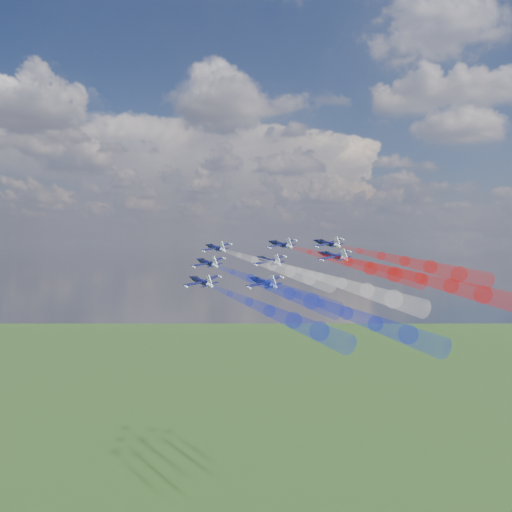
# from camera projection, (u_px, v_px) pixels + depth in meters

# --- Properties ---
(jet_lead) EXTENTS (16.08, 16.36, 7.44)m
(jet_lead) POSITION_uv_depth(u_px,v_px,m) (216.00, 248.00, 181.77)
(jet_lead) COLOR black
(trail_lead) EXTENTS (36.15, 38.76, 12.40)m
(trail_lead) POSITION_uv_depth(u_px,v_px,m) (271.00, 265.00, 157.43)
(trail_lead) COLOR silver
(jet_inner_left) EXTENTS (16.08, 16.36, 7.44)m
(jet_inner_left) POSITION_uv_depth(u_px,v_px,m) (207.00, 263.00, 164.35)
(jet_inner_left) COLOR black
(trail_inner_left) EXTENTS (36.15, 38.76, 12.40)m
(trail_inner_left) POSITION_uv_depth(u_px,v_px,m) (269.00, 285.00, 140.01)
(trail_inner_left) COLOR #1727C6
(jet_inner_right) EXTENTS (16.08, 16.36, 7.44)m
(jet_inner_right) POSITION_uv_depth(u_px,v_px,m) (281.00, 244.00, 176.57)
(jet_inner_right) COLOR black
(trail_inner_right) EXTENTS (36.15, 38.76, 12.40)m
(trail_inner_right) POSITION_uv_depth(u_px,v_px,m) (349.00, 262.00, 152.24)
(trail_inner_right) COLOR red
(jet_outer_left) EXTENTS (16.08, 16.36, 7.44)m
(jet_outer_left) POSITION_uv_depth(u_px,v_px,m) (201.00, 282.00, 148.07)
(jet_outer_left) COLOR black
(trail_outer_left) EXTENTS (36.15, 38.76, 12.40)m
(trail_outer_left) POSITION_uv_depth(u_px,v_px,m) (269.00, 311.00, 123.73)
(trail_outer_left) COLOR #1727C6
(jet_center_third) EXTENTS (16.08, 16.36, 7.44)m
(jet_center_third) POSITION_uv_depth(u_px,v_px,m) (268.00, 261.00, 161.08)
(jet_center_third) COLOR black
(trail_center_third) EXTENTS (36.15, 38.76, 12.40)m
(trail_center_third) POSITION_uv_depth(u_px,v_px,m) (342.00, 284.00, 136.74)
(trail_center_third) COLOR silver
(jet_outer_right) EXTENTS (16.08, 16.36, 7.44)m
(jet_outer_right) POSITION_uv_depth(u_px,v_px,m) (327.00, 243.00, 172.98)
(jet_outer_right) COLOR black
(trail_outer_right) EXTENTS (36.15, 38.76, 12.40)m
(trail_outer_right) POSITION_uv_depth(u_px,v_px,m) (405.00, 261.00, 148.64)
(trail_outer_right) COLOR red
(jet_rear_left) EXTENTS (16.08, 16.36, 7.44)m
(jet_rear_left) POSITION_uv_depth(u_px,v_px,m) (263.00, 282.00, 143.89)
(jet_rear_left) COLOR black
(trail_rear_left) EXTENTS (36.15, 38.76, 12.40)m
(trail_rear_left) POSITION_uv_depth(u_px,v_px,m) (346.00, 313.00, 119.56)
(trail_rear_left) COLOR #1727C6
(jet_rear_right) EXTENTS (16.08, 16.36, 7.44)m
(jet_rear_right) POSITION_uv_depth(u_px,v_px,m) (333.00, 256.00, 157.03)
(jet_rear_right) COLOR black
(trail_rear_right) EXTENTS (36.15, 38.76, 12.40)m
(trail_rear_right) POSITION_uv_depth(u_px,v_px,m) (421.00, 279.00, 132.69)
(trail_rear_right) COLOR red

